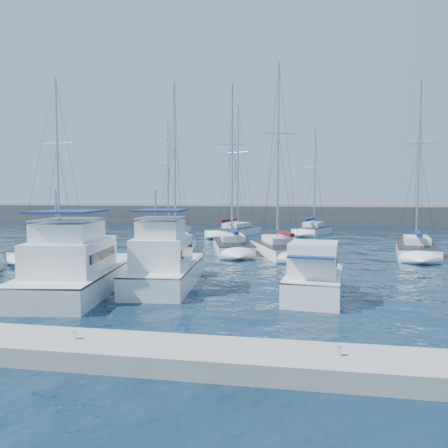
% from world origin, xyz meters
% --- Properties ---
extents(ground, '(220.00, 220.00, 0.00)m').
position_xyz_m(ground, '(0.00, 0.00, 0.00)').
color(ground, black).
rests_on(ground, ground).
extents(breakwater, '(160.00, 6.00, 4.45)m').
position_xyz_m(breakwater, '(0.00, 52.00, 1.05)').
color(breakwater, '#424244').
rests_on(breakwater, ground).
extents(dock, '(40.00, 2.20, 0.60)m').
position_xyz_m(dock, '(0.00, -11.00, 0.30)').
color(dock, gray).
rests_on(dock, ground).
extents(dock_cleat_centre, '(0.16, 0.16, 0.25)m').
position_xyz_m(dock_cleat_centre, '(0.00, -11.00, 0.72)').
color(dock_cleat_centre, silver).
rests_on(dock_cleat_centre, dock).
extents(dock_cleat_near_stbd, '(0.16, 0.16, 0.25)m').
position_xyz_m(dock_cleat_near_stbd, '(8.00, -11.00, 0.72)').
color(dock_cleat_near_stbd, silver).
rests_on(dock_cleat_near_stbd, dock).
extents(motor_yacht_port_inner, '(5.27, 10.84, 4.69)m').
position_xyz_m(motor_yacht_port_inner, '(-4.57, -2.46, 1.13)').
color(motor_yacht_port_inner, white).
rests_on(motor_yacht_port_inner, ground).
extents(motor_yacht_stbd_inner, '(3.92, 8.61, 4.69)m').
position_xyz_m(motor_yacht_stbd_inner, '(-0.47, -0.39, 1.13)').
color(motor_yacht_stbd_inner, white).
rests_on(motor_yacht_stbd_inner, ground).
extents(motor_yacht_stbd_outer, '(3.23, 5.97, 3.20)m').
position_xyz_m(motor_yacht_stbd_outer, '(7.56, -1.67, 0.94)').
color(motor_yacht_stbd_outer, white).
rests_on(motor_yacht_stbd_outer, ground).
extents(sailboat_mid_a, '(3.61, 7.14, 14.58)m').
position_xyz_m(sailboat_mid_a, '(-12.26, 8.05, 0.54)').
color(sailboat_mid_a, white).
rests_on(sailboat_mid_a, ground).
extents(sailboat_mid_b, '(4.12, 8.33, 15.36)m').
position_xyz_m(sailboat_mid_b, '(-4.15, 13.72, 0.53)').
color(sailboat_mid_b, white).
rests_on(sailboat_mid_b, ground).
extents(sailboat_mid_c, '(4.90, 8.54, 15.09)m').
position_xyz_m(sailboat_mid_c, '(1.03, 14.17, 0.53)').
color(sailboat_mid_c, white).
rests_on(sailboat_mid_c, ground).
extents(sailboat_mid_d, '(5.73, 8.71, 16.32)m').
position_xyz_m(sailboat_mid_d, '(5.18, 13.10, 0.54)').
color(sailboat_mid_d, white).
rests_on(sailboat_mid_d, ground).
extents(sailboat_mid_e, '(4.57, 9.14, 14.88)m').
position_xyz_m(sailboat_mid_e, '(16.37, 14.85, 0.52)').
color(sailboat_mid_e, white).
rests_on(sailboat_mid_e, ground).
extents(sailboat_back_a, '(4.39, 9.51, 14.35)m').
position_xyz_m(sailboat_back_a, '(-9.81, 28.97, 0.51)').
color(sailboat_back_a, white).
rests_on(sailboat_back_a, ground).
extents(sailboat_back_b, '(5.91, 9.31, 16.36)m').
position_xyz_m(sailboat_back_b, '(-1.11, 29.27, 0.53)').
color(sailboat_back_b, white).
rests_on(sailboat_back_b, ground).
extents(sailboat_back_c, '(5.24, 7.60, 13.48)m').
position_xyz_m(sailboat_back_c, '(8.31, 32.37, 0.52)').
color(sailboat_back_c, white).
rests_on(sailboat_back_c, ground).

